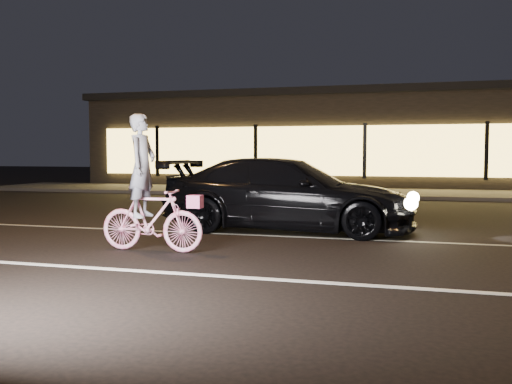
% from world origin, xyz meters
% --- Properties ---
extents(ground, '(90.00, 90.00, 0.00)m').
position_xyz_m(ground, '(0.00, 0.00, 0.00)').
color(ground, black).
rests_on(ground, ground).
extents(lane_stripe_near, '(60.00, 0.12, 0.01)m').
position_xyz_m(lane_stripe_near, '(0.00, -1.50, 0.00)').
color(lane_stripe_near, silver).
rests_on(lane_stripe_near, ground).
extents(lane_stripe_far, '(60.00, 0.10, 0.01)m').
position_xyz_m(lane_stripe_far, '(0.00, 2.00, 0.00)').
color(lane_stripe_far, gray).
rests_on(lane_stripe_far, ground).
extents(sidewalk, '(30.00, 4.00, 0.12)m').
position_xyz_m(sidewalk, '(0.00, 13.00, 0.06)').
color(sidewalk, '#383533').
rests_on(sidewalk, ground).
extents(storefront, '(25.40, 8.42, 4.20)m').
position_xyz_m(storefront, '(0.00, 18.97, 2.15)').
color(storefront, black).
rests_on(storefront, ground).
extents(cyclist, '(1.70, 0.58, 2.14)m').
position_xyz_m(cyclist, '(-1.92, -0.11, 0.76)').
color(cyclist, '#F3307C').
rests_on(cyclist, ground).
extents(sedan, '(4.97, 2.08, 1.43)m').
position_xyz_m(sedan, '(-0.38, 2.79, 0.72)').
color(sedan, black).
rests_on(sedan, ground).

